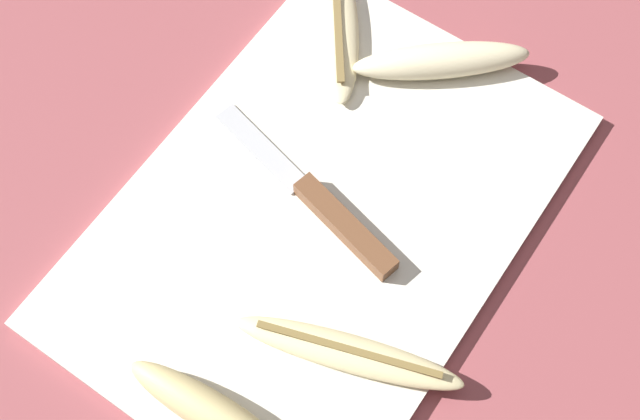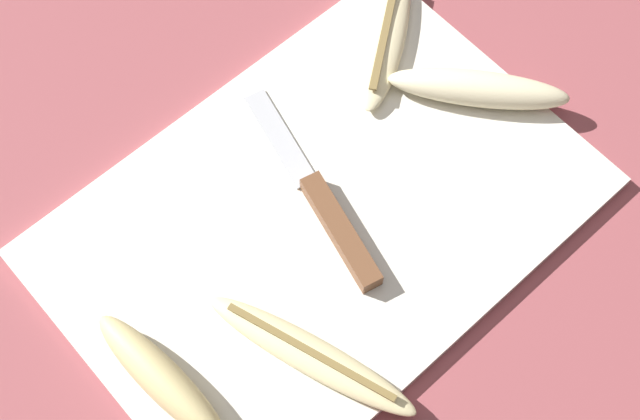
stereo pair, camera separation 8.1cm
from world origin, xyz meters
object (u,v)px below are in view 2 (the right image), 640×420
banana_cream_curved (385,34)px  banana_bright_far (478,89)px  banana_spotted_left (162,379)px  banana_soft_right (311,355)px  knife (330,218)px

banana_cream_curved → banana_bright_far: banana_bright_far is taller
banana_spotted_left → banana_soft_right: (0.11, -0.07, -0.01)m
banana_cream_curved → banana_bright_far: size_ratio=1.10×
banana_soft_right → banana_cream_curved: bearing=35.6°
knife → banana_cream_curved: (0.18, 0.11, 0.00)m
knife → banana_cream_curved: banana_cream_curved is taller
banana_spotted_left → banana_soft_right: banana_spotted_left is taller
knife → banana_soft_right: bearing=-125.8°
banana_bright_far → banana_soft_right: (-0.30, -0.09, -0.01)m
banana_bright_far → banana_soft_right: banana_bright_far is taller
banana_soft_right → knife: bearing=40.7°
knife → banana_cream_curved: 0.21m
banana_cream_curved → banana_bright_far: (0.02, -0.11, 0.01)m
banana_cream_curved → knife: bearing=-147.6°
banana_bright_far → knife: bearing=-179.1°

